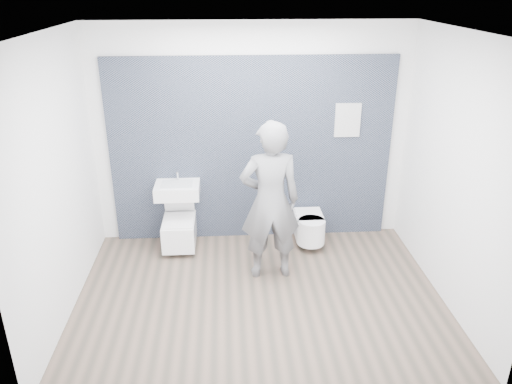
{
  "coord_description": "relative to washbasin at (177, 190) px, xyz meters",
  "views": [
    {
      "loc": [
        -0.33,
        -4.61,
        3.23
      ],
      "look_at": [
        0.0,
        0.6,
        1.0
      ],
      "focal_mm": 35.0,
      "sensor_mm": 36.0,
      "label": 1
    }
  ],
  "objects": [
    {
      "name": "washbasin",
      "position": [
        0.0,
        0.0,
        0.0
      ],
      "size": [
        0.56,
        0.42,
        0.42
      ],
      "color": "white",
      "rests_on": "ground"
    },
    {
      "name": "room_shell",
      "position": [
        0.95,
        -1.23,
        0.95
      ],
      "size": [
        4.0,
        4.0,
        4.0
      ],
      "color": "silver",
      "rests_on": "ground"
    },
    {
      "name": "tile_wall",
      "position": [
        0.95,
        0.24,
        -0.79
      ],
      "size": [
        3.6,
        0.06,
        2.4
      ],
      "primitive_type": "cube",
      "color": "black",
      "rests_on": "ground"
    },
    {
      "name": "toilet_square",
      "position": [
        -0.0,
        -0.08,
        -0.53
      ],
      "size": [
        0.41,
        0.59,
        0.76
      ],
      "color": "white",
      "rests_on": "ground"
    },
    {
      "name": "toilet_rounded",
      "position": [
        1.69,
        -0.1,
        -0.53
      ],
      "size": [
        0.36,
        0.61,
        0.33
      ],
      "color": "white",
      "rests_on": "ground"
    },
    {
      "name": "info_placard",
      "position": [
        2.16,
        0.19,
        -0.79
      ],
      "size": [
        0.32,
        0.03,
        0.43
      ],
      "primitive_type": "cube",
      "color": "white",
      "rests_on": "ground"
    },
    {
      "name": "visitor",
      "position": [
        1.1,
        -0.77,
        0.15
      ],
      "size": [
        0.71,
        0.49,
        1.88
      ],
      "primitive_type": "imported",
      "rotation": [
        0.0,
        0.0,
        3.2
      ],
      "color": "slate",
      "rests_on": "ground"
    },
    {
      "name": "ground",
      "position": [
        0.95,
        -1.23,
        -0.79
      ],
      "size": [
        4.0,
        4.0,
        0.0
      ],
      "primitive_type": "plane",
      "color": "brown",
      "rests_on": "ground"
    }
  ]
}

